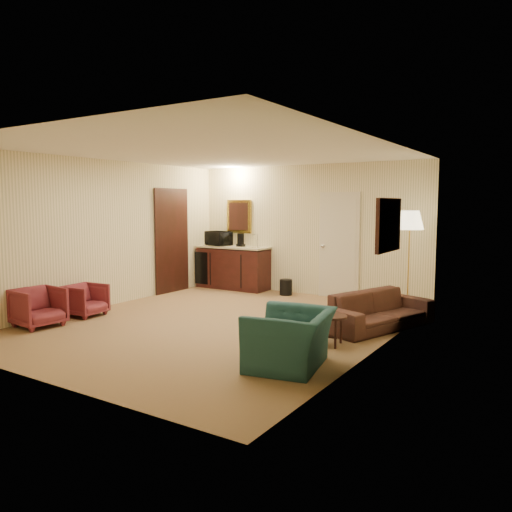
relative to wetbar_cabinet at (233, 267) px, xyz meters
The scene contains 12 objects.
ground 3.21m from the wetbar_cabinet, 58.76° to the right, with size 6.00×6.00×0.00m, color #98714D.
room_walls 2.79m from the wetbar_cabinet, 51.47° to the right, with size 5.02×6.01×2.61m.
wetbar_cabinet is the anchor object (origin of this frame).
sofa 4.16m from the wetbar_cabinet, 24.03° to the right, with size 1.83×0.53×0.72m, color black.
teal_armchair 5.30m from the wetbar_cabinet, 47.94° to the right, with size 0.98×0.64×0.86m, color #1D4948.
rose_chair_near 3.51m from the wetbar_cabinet, 98.19° to the right, with size 0.56×0.53×0.58m, color maroon.
rose_chair_far 4.35m from the wetbar_cabinet, 96.60° to the right, with size 0.63×0.59×0.65m, color maroon.
coffee_table 4.52m from the wetbar_cabinet, 40.16° to the right, with size 0.70×0.47×0.40m, color black.
floor_lamp 3.89m from the wetbar_cabinet, ahead, with size 0.46×0.46×1.72m, color gold.
waste_bin 1.39m from the wetbar_cabinet, ahead, with size 0.25×0.25×0.32m, color black.
microwave 0.74m from the wetbar_cabinet, behind, with size 0.56×0.31×0.38m, color black.
coffee_maker 0.63m from the wetbar_cabinet, ahead, with size 0.15×0.15×0.28m, color black.
Camera 1 is at (4.50, -6.02, 1.83)m, focal length 35.00 mm.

